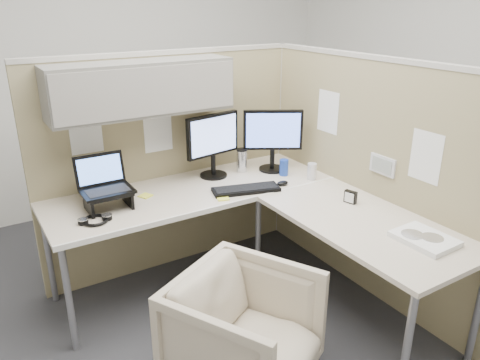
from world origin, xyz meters
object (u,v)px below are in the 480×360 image
office_chair (245,327)px  monitor_left (213,140)px  desk (253,209)px  keyboard (246,189)px

office_chair → monitor_left: monitor_left is taller
office_chair → monitor_left: size_ratio=1.49×
desk → office_chair: bearing=-126.5°
office_chair → keyboard: size_ratio=1.51×
desk → monitor_left: 0.64m
monitor_left → keyboard: monitor_left is taller
monitor_left → desk: bearing=-101.1°
desk → monitor_left: size_ratio=4.29×
monitor_left → keyboard: bearing=-92.1°
office_chair → monitor_left: 1.41m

